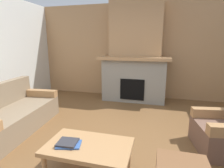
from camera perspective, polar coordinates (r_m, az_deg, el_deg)
The scene contains 6 objects.
ground at distance 2.89m, azimuth -0.67°, elevation -20.30°, with size 9.00×9.00×0.00m, color brown.
wall_back_wood_panel at distance 5.38m, azimuth 7.92°, elevation 10.32°, with size 6.00×0.12×2.70m, color tan.
fireplace at distance 5.02m, azimuth 7.33°, elevation 8.02°, with size 1.90×0.82×2.70m.
couch at distance 3.85m, azimuth -29.35°, elevation -8.52°, with size 0.99×1.86×0.85m.
coffee_table at distance 2.24m, azimuth -7.50°, elevation -19.89°, with size 1.00×0.60×0.43m.
book_stack_near_edge at distance 2.24m, azimuth -13.83°, elevation -17.95°, with size 0.31×0.25×0.04m.
Camera 1 is at (0.64, -2.33, 1.59)m, focal length 28.58 mm.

